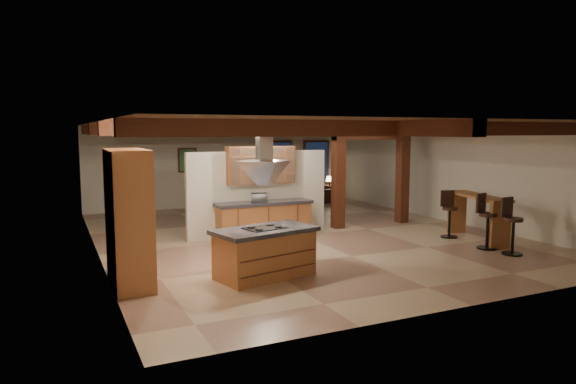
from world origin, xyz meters
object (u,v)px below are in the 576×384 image
at_px(kitchen_island, 265,252).
at_px(dining_table, 241,210).
at_px(sofa, 316,196).
at_px(bar_counter, 477,210).

bearing_deg(kitchen_island, dining_table, 74.71).
relative_size(sofa, bar_counter, 0.83).
height_order(kitchen_island, bar_counter, bar_counter).
relative_size(kitchen_island, bar_counter, 0.92).
height_order(dining_table, sofa, dining_table).
xyz_separation_m(dining_table, bar_counter, (4.46, -4.95, 0.42)).
distance_m(dining_table, sofa, 4.66).
distance_m(sofa, bar_counter, 7.52).
bearing_deg(sofa, bar_counter, 81.68).
height_order(sofa, bar_counter, bar_counter).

